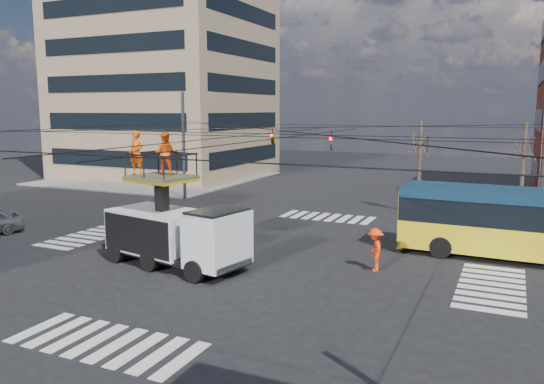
% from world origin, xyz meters
% --- Properties ---
extents(ground, '(120.00, 120.00, 0.00)m').
position_xyz_m(ground, '(0.00, 0.00, 0.00)').
color(ground, black).
rests_on(ground, ground).
extents(sidewalk_nw, '(18.00, 18.00, 0.12)m').
position_xyz_m(sidewalk_nw, '(-21.00, 21.00, 0.06)').
color(sidewalk_nw, slate).
rests_on(sidewalk_nw, ground).
extents(crosswalks, '(22.40, 22.40, 0.02)m').
position_xyz_m(crosswalks, '(0.00, 0.00, 0.01)').
color(crosswalks, silver).
rests_on(crosswalks, ground).
extents(building_tower, '(18.06, 16.06, 30.00)m').
position_xyz_m(building_tower, '(-21.98, 23.98, 15.00)').
color(building_tower, '#90765C').
rests_on(building_tower, ground).
extents(overhead_network, '(24.24, 24.24, 8.00)m').
position_xyz_m(overhead_network, '(-0.07, 0.40, 4.29)').
color(overhead_network, '#2D2D30').
rests_on(overhead_network, ground).
extents(tree_a, '(2.00, 2.00, 6.00)m').
position_xyz_m(tree_a, '(5.00, 13.50, 4.63)').
color(tree_a, '#382B21').
rests_on(tree_a, ground).
extents(tree_b, '(2.00, 2.00, 6.00)m').
position_xyz_m(tree_b, '(11.00, 13.50, 4.63)').
color(tree_b, '#382B21').
rests_on(tree_b, ground).
extents(utility_truck, '(7.31, 3.71, 5.82)m').
position_xyz_m(utility_truck, '(-2.57, -2.73, 1.97)').
color(utility_truck, black).
rests_on(utility_truck, ground).
extents(traffic_cone, '(0.36, 0.36, 0.62)m').
position_xyz_m(traffic_cone, '(-7.56, -1.22, 0.31)').
color(traffic_cone, '#FF560A').
rests_on(traffic_cone, ground).
extents(worker_ground, '(0.62, 1.20, 1.95)m').
position_xyz_m(worker_ground, '(-7.23, -1.06, 0.97)').
color(worker_ground, orange).
rests_on(worker_ground, ground).
extents(flagger, '(1.07, 1.35, 1.84)m').
position_xyz_m(flagger, '(5.43, 0.15, 0.92)').
color(flagger, '#FF3810').
rests_on(flagger, ground).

